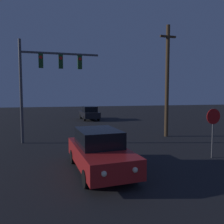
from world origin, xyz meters
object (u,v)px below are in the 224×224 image
object	(u,v)px
car_far	(89,113)
stop_sign	(213,123)
utility_pole	(167,80)
car_near	(99,151)
traffic_signal_mast	(44,73)

from	to	relation	value
car_far	stop_sign	world-z (taller)	stop_sign
stop_sign	utility_pole	size ratio (longest dim) A/B	0.30
stop_sign	utility_pole	bearing A→B (deg)	83.60
car_near	car_far	bearing A→B (deg)	-102.05
car_far	stop_sign	bearing A→B (deg)	-82.33
car_near	stop_sign	world-z (taller)	stop_sign
car_near	stop_sign	bearing A→B (deg)	179.38
traffic_signal_mast	utility_pole	distance (m)	8.73
car_near	stop_sign	size ratio (longest dim) A/B	1.92
traffic_signal_mast	utility_pole	world-z (taller)	utility_pole
car_near	utility_pole	xyz separation A→B (m)	(6.41, 6.03, 3.37)
car_near	traffic_signal_mast	world-z (taller)	traffic_signal_mast
traffic_signal_mast	stop_sign	distance (m)	10.45
car_near	utility_pole	bearing A→B (deg)	-140.74
car_near	traffic_signal_mast	bearing A→B (deg)	-74.05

